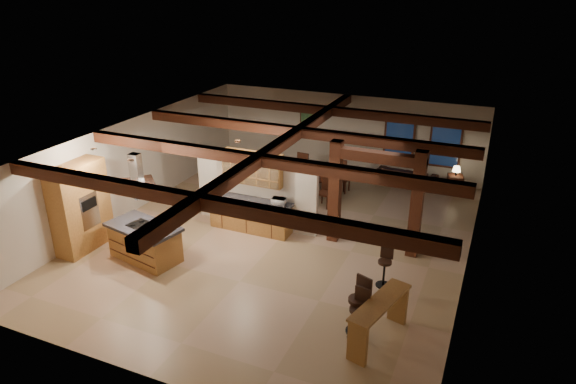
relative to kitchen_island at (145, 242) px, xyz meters
name	(u,v)px	position (x,y,z in m)	size (l,w,h in m)	color
ground	(281,237)	(2.78, 2.46, -0.49)	(12.00, 12.00, 0.00)	tan
room_walls	(280,179)	(2.78, 2.46, 1.29)	(12.00, 12.00, 12.00)	beige
ceiling_beams	(280,145)	(2.78, 2.46, 2.27)	(10.00, 12.00, 0.28)	#36160D
timber_posts	(375,187)	(5.28, 2.96, 1.28)	(2.50, 0.30, 2.90)	#36160D
partition_wall	(256,190)	(1.78, 2.96, 0.61)	(3.80, 0.18, 2.20)	beige
pantry_cabinet	(81,207)	(-1.89, -0.14, 0.71)	(0.67, 1.60, 2.40)	#AD7737
back_counter	(251,215)	(1.78, 2.57, -0.01)	(2.50, 0.66, 0.94)	#AD7737
upper_display_cabinet	(253,168)	(1.78, 2.77, 1.36)	(1.80, 0.36, 0.95)	#AD7737
range_hood	(139,196)	(0.00, 0.00, 1.29)	(1.10, 1.10, 1.40)	silver
back_windows	(422,141)	(5.58, 8.39, 1.01)	(2.70, 0.07, 1.70)	#36160D
framed_art	(308,123)	(1.28, 8.39, 1.21)	(0.65, 0.05, 0.85)	#36160D
recessed_cans	(156,150)	(0.24, 0.52, 2.38)	(3.16, 2.46, 0.03)	silver
kitchen_island	(145,242)	(0.00, 0.00, 0.00)	(2.13, 1.42, 0.97)	#AD7737
dining_table	(315,185)	(2.56, 5.74, -0.13)	(2.04, 1.14, 0.72)	#37170D
sofa	(406,176)	(5.23, 7.87, -0.18)	(2.14, 0.84, 0.62)	black
microwave	(279,202)	(2.68, 2.57, 0.56)	(0.39, 0.26, 0.22)	silver
bar_counter	(379,314)	(6.41, -0.85, 0.16)	(0.92, 1.88, 0.96)	#AD7737
side_table	(455,184)	(6.90, 7.80, -0.18)	(0.50, 0.50, 0.62)	#36160D
table_lamp	(457,169)	(6.90, 7.80, 0.37)	(0.28, 0.28, 0.33)	black
bar_stool_a	(359,314)	(6.01, -0.93, 0.09)	(0.40, 0.42, 1.14)	black
bar_stool_b	(359,305)	(5.94, -0.71, 0.15)	(0.47, 0.48, 1.26)	black
bar_stool_c	(385,266)	(6.03, 1.22, 0.04)	(0.36, 0.36, 1.03)	black
dining_chairs	(315,177)	(2.56, 5.74, 0.13)	(2.04, 2.04, 1.22)	#36160D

